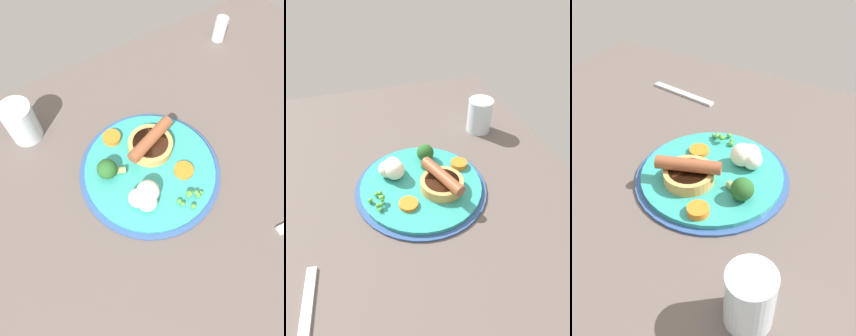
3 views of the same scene
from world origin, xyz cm
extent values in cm
cube|color=#564C47|center=(0.00, 0.00, 1.50)|extent=(110.00, 80.00, 3.00)
cylinder|color=#2D4C84|center=(4.37, -4.84, 3.25)|extent=(28.26, 28.26, 0.50)
cylinder|color=teal|center=(4.37, -4.84, 3.70)|extent=(26.00, 26.00, 1.40)
cylinder|color=tan|center=(1.86, -8.70, 5.52)|extent=(9.01, 9.01, 2.23)
cylinder|color=#33190C|center=(1.86, -8.70, 6.48)|extent=(7.21, 7.21, 0.30)
cylinder|color=brown|center=(1.86, -8.70, 7.83)|extent=(11.65, 6.18, 2.40)
sphere|color=#45953F|center=(0.89, 4.06, 5.63)|extent=(0.78, 0.78, 0.78)
sphere|color=green|center=(0.42, 5.02, 5.36)|extent=(0.82, 0.82, 0.82)
sphere|color=#449544|center=(-0.29, 4.47, 5.31)|extent=(0.99, 0.99, 0.99)
sphere|color=#4C9936|center=(1.28, 4.13, 5.83)|extent=(0.91, 0.91, 0.91)
sphere|color=#529D38|center=(1.71, 4.31, 5.64)|extent=(0.83, 0.83, 0.83)
sphere|color=#4D9A33|center=(1.97, 6.33, 5.07)|extent=(0.97, 0.97, 0.97)
sphere|color=#579539|center=(-0.23, 5.13, 5.20)|extent=(0.90, 0.90, 0.90)
sphere|color=#519E33|center=(-0.90, 4.89, 4.94)|extent=(0.75, 0.75, 0.75)
sphere|color=green|center=(3.36, 4.93, 5.03)|extent=(0.84, 0.84, 0.84)
sphere|color=green|center=(1.52, 3.89, 5.73)|extent=(0.95, 0.95, 0.95)
sphere|color=#4C9E38|center=(3.59, 4.15, 4.90)|extent=(1.00, 1.00, 1.00)
sphere|color=#235623|center=(12.03, -8.11, 6.38)|extent=(3.96, 3.96, 3.96)
cylinder|color=#7A9E56|center=(9.85, -7.20, 5.09)|extent=(2.71, 2.19, 1.39)
sphere|color=silver|center=(7.98, -0.30, 6.59)|extent=(4.39, 4.39, 4.39)
sphere|color=silver|center=(10.05, -0.30, 6.25)|extent=(3.70, 3.70, 3.70)
sphere|color=silver|center=(9.02, 1.50, 6.26)|extent=(3.72, 3.72, 3.72)
cylinder|color=orange|center=(7.46, -14.75, 5.02)|extent=(5.18, 5.18, 1.23)
cylinder|color=orange|center=(-0.90, -0.78, 4.79)|extent=(5.21, 5.21, 0.77)
cylinder|color=silver|center=(21.92, -26.18, 7.47)|extent=(6.43, 6.43, 8.94)
cylinder|color=silver|center=(-31.86, -28.55, 5.54)|extent=(3.16, 3.16, 5.09)
cylinder|color=silver|center=(-31.86, -28.55, 8.59)|extent=(3.00, 3.00, 1.00)
camera|label=1|loc=(20.25, 17.82, 56.89)|focal=32.00mm
camera|label=2|loc=(-40.45, 7.30, 48.96)|focal=32.00mm
camera|label=3|loc=(30.47, -49.93, 48.58)|focal=40.00mm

